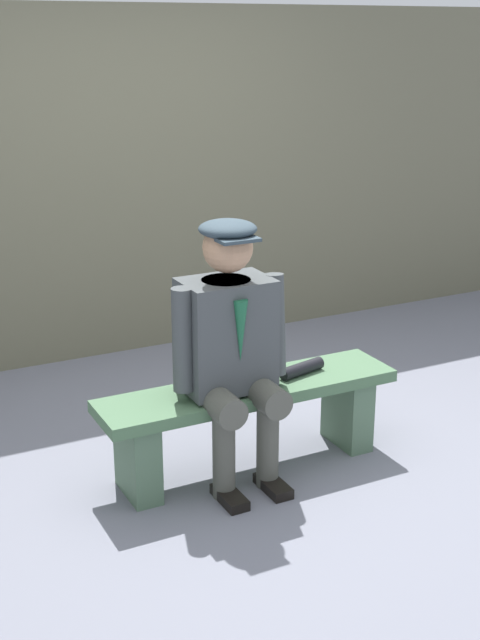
{
  "coord_description": "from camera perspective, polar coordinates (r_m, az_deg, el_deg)",
  "views": [
    {
      "loc": [
        1.84,
        3.52,
        2.14
      ],
      "look_at": [
        0.05,
        0.0,
        0.81
      ],
      "focal_mm": 48.39,
      "sensor_mm": 36.0,
      "label": 1
    }
  ],
  "objects": [
    {
      "name": "ground_plane",
      "position": [
        4.51,
        0.57,
        -9.67
      ],
      "size": [
        30.0,
        30.0,
        0.0
      ],
      "primitive_type": "plane",
      "color": "slate"
    },
    {
      "name": "bench",
      "position": [
        4.37,
        0.58,
        -6.05
      ],
      "size": [
        1.55,
        0.37,
        0.46
      ],
      "color": "#486B4A",
      "rests_on": "ground"
    },
    {
      "name": "seated_man",
      "position": [
        4.12,
        -0.64,
        -1.36
      ],
      "size": [
        0.6,
        0.54,
        1.31
      ],
      "color": "#404547",
      "rests_on": "ground"
    },
    {
      "name": "rolled_magazine",
      "position": [
        4.44,
        4.08,
        -3.2
      ],
      "size": [
        0.27,
        0.13,
        0.06
      ],
      "primitive_type": "cylinder",
      "rotation": [
        0.0,
        1.57,
        0.24
      ],
      "color": "black",
      "rests_on": "bench"
    },
    {
      "name": "stadium_wall",
      "position": [
        5.92,
        -8.6,
        8.84
      ],
      "size": [
        12.0,
        0.24,
        2.3
      ],
      "primitive_type": "cube",
      "color": "#65634D",
      "rests_on": "ground"
    }
  ]
}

